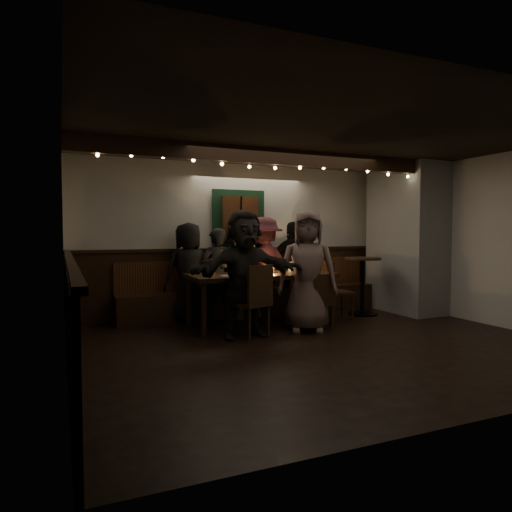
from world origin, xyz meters
name	(u,v)px	position (x,y,z in m)	size (l,w,h in m)	color
room	(333,253)	(1.07, 1.42, 1.07)	(6.02, 5.01, 2.62)	black
dining_table	(261,278)	(-0.23, 1.40, 0.73)	(2.22, 0.95, 0.96)	black
chair_near_left	(255,297)	(-0.68, 0.62, 0.56)	(0.58, 0.58, 0.99)	black
chair_near_right	(321,299)	(0.40, 0.69, 0.46)	(0.38, 0.38, 0.82)	black
chair_end	(333,287)	(1.02, 1.35, 0.54)	(0.46, 0.46, 0.95)	black
high_top	(363,279)	(1.73, 1.52, 0.63)	(0.62, 0.62, 0.99)	black
person_a	(188,272)	(-1.19, 2.10, 0.79)	(0.77, 0.50, 1.58)	black
person_b	(216,274)	(-0.74, 2.03, 0.74)	(0.54, 0.36, 1.49)	black
person_c	(239,267)	(-0.35, 2.06, 0.84)	(0.82, 0.64, 1.68)	beige
person_d	(264,266)	(0.15, 2.15, 0.84)	(1.08, 0.62, 1.68)	#3B181F
person_e	(294,268)	(0.69, 2.08, 0.80)	(0.94, 0.39, 1.61)	black
person_f	(244,274)	(-0.77, 0.75, 0.86)	(1.60, 0.51, 1.73)	black
person_g	(307,271)	(0.19, 0.73, 0.87)	(0.85, 0.55, 1.73)	#725A52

